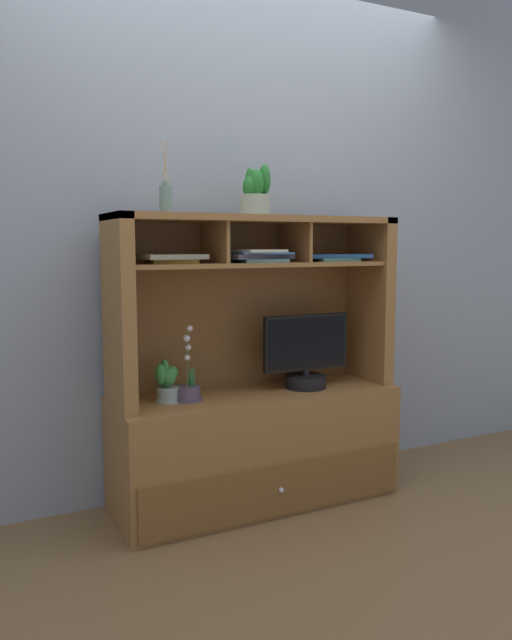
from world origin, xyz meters
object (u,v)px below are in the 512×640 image
(tv_monitor, at_px, (306,357))
(media_console, at_px, (255,417))
(diffuser_bottle, at_px, (166,199))
(potted_fern, at_px, (167,383))
(potted_orchid, at_px, (188,389))
(magazine_stack_right, at_px, (172,258))
(magazine_stack_left, at_px, (334,257))
(magazine_stack_centre, at_px, (259,256))
(potted_succulent, at_px, (255,195))

(tv_monitor, bearing_deg, media_console, 171.51)
(diffuser_bottle, bearing_deg, potted_fern, 84.00)
(potted_orchid, bearing_deg, magazine_stack_right, -173.05)
(media_console, height_order, potted_fern, media_console)
(media_console, distance_m, diffuser_bottle, 1.10)
(potted_fern, relative_size, magazine_stack_left, 0.55)
(tv_monitor, bearing_deg, magazine_stack_centre, -177.77)
(potted_orchid, xyz_separation_m, magazine_stack_left, (0.75, -0.02, 0.58))
(magazine_stack_left, distance_m, magazine_stack_right, 0.82)
(magazine_stack_right, bearing_deg, potted_succulent, 4.48)
(media_console, height_order, diffuser_bottle, diffuser_bottle)
(potted_orchid, height_order, potted_fern, potted_orchid)
(tv_monitor, relative_size, potted_orchid, 1.34)
(potted_fern, xyz_separation_m, magazine_stack_left, (0.85, -0.04, 0.55))
(tv_monitor, distance_m, potted_succulent, 0.81)
(potted_fern, relative_size, magazine_stack_centre, 0.58)
(magazine_stack_centre, relative_size, potted_succulent, 1.39)
(potted_fern, distance_m, magazine_stack_left, 1.01)
(magazine_stack_centre, distance_m, diffuser_bottle, 0.50)
(diffuser_bottle, bearing_deg, potted_orchid, 12.14)
(potted_orchid, relative_size, diffuser_bottle, 1.15)
(potted_fern, relative_size, potted_succulent, 0.80)
(potted_fern, distance_m, magazine_stack_centre, 0.70)
(tv_monitor, distance_m, diffuser_bottle, 1.01)
(magazine_stack_left, height_order, diffuser_bottle, diffuser_bottle)
(magazine_stack_left, bearing_deg, tv_monitor, -178.64)
(potted_orchid, relative_size, potted_fern, 1.81)
(potted_succulent, bearing_deg, magazine_stack_centre, -101.67)
(media_console, relative_size, tv_monitor, 2.99)
(potted_fern, xyz_separation_m, magazine_stack_right, (0.02, -0.03, 0.55))
(magazine_stack_right, distance_m, diffuser_bottle, 0.25)
(potted_orchid, bearing_deg, potted_fern, 165.46)
(media_console, bearing_deg, magazine_stack_centre, -98.60)
(tv_monitor, xyz_separation_m, magazine_stack_centre, (-0.26, -0.01, 0.49))
(potted_orchid, bearing_deg, potted_succulent, 3.99)
(tv_monitor, xyz_separation_m, magazine_stack_left, (0.16, 0.00, 0.48))
(tv_monitor, height_order, diffuser_bottle, diffuser_bottle)
(magazine_stack_right, xyz_separation_m, potted_succulent, (0.42, 0.03, 0.28))
(potted_fern, distance_m, magazine_stack_right, 0.55)
(media_console, relative_size, magazine_stack_centre, 4.18)
(potted_orchid, bearing_deg, tv_monitor, -2.28)
(magazine_stack_centre, relative_size, magazine_stack_right, 1.18)
(magazine_stack_left, bearing_deg, media_console, 175.22)
(potted_orchid, distance_m, magazine_stack_right, 0.59)
(potted_succulent, bearing_deg, tv_monitor, -10.92)
(potted_succulent, bearing_deg, magazine_stack_left, -6.26)
(magazine_stack_right, bearing_deg, potted_fern, 123.07)
(magazine_stack_left, bearing_deg, potted_orchid, 178.47)
(media_console, distance_m, magazine_stack_left, 0.86)
(potted_fern, height_order, magazine_stack_right, magazine_stack_right)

